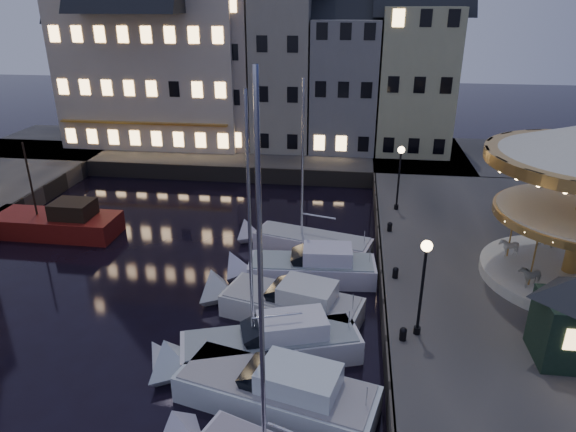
# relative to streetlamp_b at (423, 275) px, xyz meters

# --- Properties ---
(ground) EXTENTS (160.00, 160.00, 0.00)m
(ground) POSITION_rel_streetlamp_b_xyz_m (-7.20, -1.00, -4.02)
(ground) COLOR black
(ground) RESTS_ON ground
(quay_east) EXTENTS (16.00, 56.00, 1.30)m
(quay_east) POSITION_rel_streetlamp_b_xyz_m (6.80, 5.00, -3.37)
(quay_east) COLOR #474442
(quay_east) RESTS_ON ground
(quay_north) EXTENTS (44.00, 12.00, 1.30)m
(quay_north) POSITION_rel_streetlamp_b_xyz_m (-15.20, 27.00, -3.37)
(quay_north) COLOR #474442
(quay_north) RESTS_ON ground
(quaywall_e) EXTENTS (0.15, 44.00, 1.30)m
(quaywall_e) POSITION_rel_streetlamp_b_xyz_m (-1.20, 5.00, -3.37)
(quaywall_e) COLOR #47423A
(quaywall_e) RESTS_ON ground
(quaywall_n) EXTENTS (48.00, 0.15, 1.30)m
(quaywall_n) POSITION_rel_streetlamp_b_xyz_m (-13.20, 21.00, -3.37)
(quaywall_n) COLOR #47423A
(quaywall_n) RESTS_ON ground
(streetlamp_b) EXTENTS (0.44, 0.44, 4.17)m
(streetlamp_b) POSITION_rel_streetlamp_b_xyz_m (0.00, 0.00, 0.00)
(streetlamp_b) COLOR black
(streetlamp_b) RESTS_ON quay_east
(streetlamp_c) EXTENTS (0.44, 0.44, 4.17)m
(streetlamp_c) POSITION_rel_streetlamp_b_xyz_m (0.00, 13.50, 0.00)
(streetlamp_c) COLOR black
(streetlamp_c) RESTS_ON quay_east
(bollard_b) EXTENTS (0.30, 0.30, 0.57)m
(bollard_b) POSITION_rel_streetlamp_b_xyz_m (-0.60, -0.50, -2.41)
(bollard_b) COLOR black
(bollard_b) RESTS_ON quay_east
(bollard_c) EXTENTS (0.30, 0.30, 0.57)m
(bollard_c) POSITION_rel_streetlamp_b_xyz_m (-0.60, 4.50, -2.41)
(bollard_c) COLOR black
(bollard_c) RESTS_ON quay_east
(bollard_d) EXTENTS (0.30, 0.30, 0.57)m
(bollard_d) POSITION_rel_streetlamp_b_xyz_m (-0.60, 10.00, -2.41)
(bollard_d) COLOR black
(bollard_d) RESTS_ON quay_east
(townhouse_na) EXTENTS (5.50, 8.00, 12.80)m
(townhouse_na) POSITION_rel_streetlamp_b_xyz_m (-26.70, 29.00, 3.76)
(townhouse_na) COLOR gray
(townhouse_na) RESTS_ON quay_north
(townhouse_nb) EXTENTS (6.16, 8.00, 13.80)m
(townhouse_nb) POSITION_rel_streetlamp_b_xyz_m (-21.25, 29.00, 4.26)
(townhouse_nb) COLOR slate
(townhouse_nb) RESTS_ON quay_north
(townhouse_nc) EXTENTS (6.82, 8.00, 14.80)m
(townhouse_nc) POSITION_rel_streetlamp_b_xyz_m (-15.20, 29.00, 4.76)
(townhouse_nc) COLOR tan
(townhouse_nc) RESTS_ON quay_north
(townhouse_nd) EXTENTS (5.50, 8.00, 15.80)m
(townhouse_nd) POSITION_rel_streetlamp_b_xyz_m (-9.45, 29.00, 5.26)
(townhouse_nd) COLOR gray
(townhouse_nd) RESTS_ON quay_north
(townhouse_ne) EXTENTS (6.16, 8.00, 12.80)m
(townhouse_ne) POSITION_rel_streetlamp_b_xyz_m (-4.00, 29.00, 3.76)
(townhouse_ne) COLOR slate
(townhouse_ne) RESTS_ON quay_north
(townhouse_nf) EXTENTS (6.82, 8.00, 13.80)m
(townhouse_nf) POSITION_rel_streetlamp_b_xyz_m (2.05, 29.00, 4.26)
(townhouse_nf) COLOR tan
(townhouse_nf) RESTS_ON quay_north
(hotel_corner) EXTENTS (17.60, 9.00, 16.80)m
(hotel_corner) POSITION_rel_streetlamp_b_xyz_m (-21.20, 29.00, 5.76)
(hotel_corner) COLOR beige
(hotel_corner) RESTS_ON quay_north
(motorboat_b) EXTENTS (8.44, 4.28, 2.15)m
(motorboat_b) POSITION_rel_streetlamp_b_xyz_m (-5.66, -3.30, -3.37)
(motorboat_b) COLOR silver
(motorboat_b) RESTS_ON ground
(motorboat_c) EXTENTS (8.31, 4.50, 11.14)m
(motorboat_c) POSITION_rel_streetlamp_b_xyz_m (-6.26, -0.87, -3.34)
(motorboat_c) COLOR silver
(motorboat_c) RESTS_ON ground
(motorboat_d) EXTENTS (7.57, 4.17, 2.15)m
(motorboat_d) POSITION_rel_streetlamp_b_xyz_m (-5.81, 2.48, -3.38)
(motorboat_d) COLOR silver
(motorboat_d) RESTS_ON ground
(motorboat_e) EXTENTS (7.76, 2.70, 2.15)m
(motorboat_e) POSITION_rel_streetlamp_b_xyz_m (-5.20, 5.99, -3.38)
(motorboat_e) COLOR silver
(motorboat_e) RESTS_ON ground
(motorboat_f) EXTENTS (7.88, 3.86, 10.48)m
(motorboat_f) POSITION_rel_streetlamp_b_xyz_m (-5.59, 9.31, -3.49)
(motorboat_f) COLOR silver
(motorboat_f) RESTS_ON ground
(red_fishing_boat) EXTENTS (8.22, 2.90, 6.16)m
(red_fishing_boat) POSITION_rel_streetlamp_b_xyz_m (-21.35, 9.64, -3.31)
(red_fishing_boat) COLOR maroon
(red_fishing_boat) RESTS_ON ground
(ticket_kiosk) EXTENTS (3.41, 3.41, 3.99)m
(ticket_kiosk) POSITION_rel_streetlamp_b_xyz_m (5.25, -0.87, -0.34)
(ticket_kiosk) COLOR black
(ticket_kiosk) RESTS_ON quay_east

